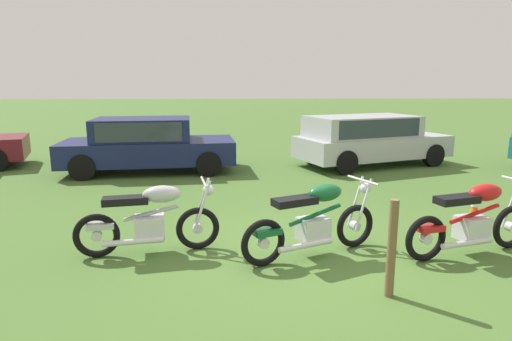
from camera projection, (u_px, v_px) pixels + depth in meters
The scene contains 8 objects.
ground_plane at pixel (307, 253), 6.01m from camera, with size 120.00×120.00×0.00m, color #476B2D.
motorcycle_silver at pixel (150, 220), 5.92m from camera, with size 1.96×0.77×1.02m.
motorcycle_green at pixel (314, 221), 5.83m from camera, with size 1.97×1.12×1.02m.
motorcycle_red at pixel (473, 220), 5.89m from camera, with size 2.05×0.91×1.02m.
car_navy at pixel (147, 142), 11.41m from camera, with size 4.64×2.35×1.43m.
car_silver at pixel (367, 137), 12.24m from camera, with size 4.71×3.21×1.43m.
fence_post_wooden at pixel (392, 249), 4.69m from camera, with size 0.10×0.10×1.11m, color brown.
traffic_cone at pixel (475, 207), 7.50m from camera, with size 0.25×0.25×0.46m.
Camera 1 is at (-0.95, -5.62, 2.33)m, focal length 30.15 mm.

